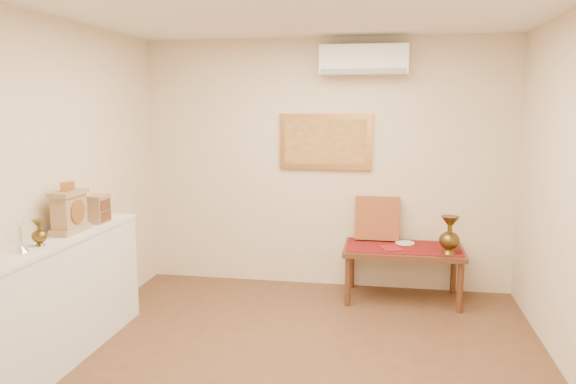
% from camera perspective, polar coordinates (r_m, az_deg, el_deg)
% --- Properties ---
extents(floor, '(4.50, 4.50, 0.00)m').
position_cam_1_polar(floor, '(4.36, 0.16, -18.35)').
color(floor, brown).
rests_on(floor, ground).
extents(wall_back, '(4.00, 0.02, 2.70)m').
position_cam_1_polar(wall_back, '(6.14, 3.83, 2.82)').
color(wall_back, beige).
rests_on(wall_back, ground).
extents(wall_front, '(4.00, 0.02, 2.70)m').
position_cam_1_polar(wall_front, '(1.82, -12.49, -11.97)').
color(wall_front, beige).
rests_on(wall_front, ground).
extents(wall_left, '(0.02, 4.50, 2.70)m').
position_cam_1_polar(wall_left, '(4.71, -24.57, 0.19)').
color(wall_left, beige).
rests_on(wall_left, ground).
extents(candlestick, '(0.10, 0.10, 0.22)m').
position_cam_1_polar(candlestick, '(4.31, -25.56, -4.15)').
color(candlestick, silver).
rests_on(candlestick, display_ledge).
extents(brass_urn_small, '(0.11, 0.11, 0.25)m').
position_cam_1_polar(brass_urn_small, '(4.45, -23.97, -3.46)').
color(brass_urn_small, brown).
rests_on(brass_urn_small, display_ledge).
extents(table_cloth, '(1.14, 0.59, 0.01)m').
position_cam_1_polar(table_cloth, '(5.88, 11.64, -5.50)').
color(table_cloth, maroon).
rests_on(table_cloth, low_table).
extents(brass_urn_tall, '(0.20, 0.20, 0.45)m').
position_cam_1_polar(brass_urn_tall, '(5.68, 16.11, -3.80)').
color(brass_urn_tall, brown).
rests_on(brass_urn_tall, table_cloth).
extents(plate, '(0.20, 0.20, 0.01)m').
position_cam_1_polar(plate, '(6.01, 11.80, -5.09)').
color(plate, white).
rests_on(plate, table_cloth).
extents(menu, '(0.26, 0.30, 0.01)m').
position_cam_1_polar(menu, '(5.77, 10.37, -5.63)').
color(menu, maroon).
rests_on(menu, table_cloth).
extents(cushion, '(0.47, 0.19, 0.48)m').
position_cam_1_polar(cushion, '(6.08, 9.05, -2.66)').
color(cushion, maroon).
rests_on(cushion, table_cloth).
extents(display_ledge, '(0.37, 2.02, 0.98)m').
position_cam_1_polar(display_ledge, '(4.80, -22.16, -10.04)').
color(display_ledge, silver).
rests_on(display_ledge, floor).
extents(mantel_clock, '(0.17, 0.36, 0.41)m').
position_cam_1_polar(mantel_clock, '(4.79, -21.33, -1.83)').
color(mantel_clock, '#A57C55').
rests_on(mantel_clock, display_ledge).
extents(wooden_chest, '(0.16, 0.21, 0.24)m').
position_cam_1_polar(wooden_chest, '(5.13, -18.77, -1.61)').
color(wooden_chest, '#A57C55').
rests_on(wooden_chest, display_ledge).
extents(low_table, '(1.20, 0.70, 0.55)m').
position_cam_1_polar(low_table, '(5.90, 11.62, -6.15)').
color(low_table, '#552B19').
rests_on(low_table, floor).
extents(painting, '(1.00, 0.06, 0.60)m').
position_cam_1_polar(painting, '(6.09, 3.82, 5.13)').
color(painting, '#B07238').
rests_on(painting, wall_back).
extents(ac_unit, '(0.90, 0.25, 0.30)m').
position_cam_1_polar(ac_unit, '(5.96, 7.72, 13.15)').
color(ac_unit, white).
rests_on(ac_unit, wall_back).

